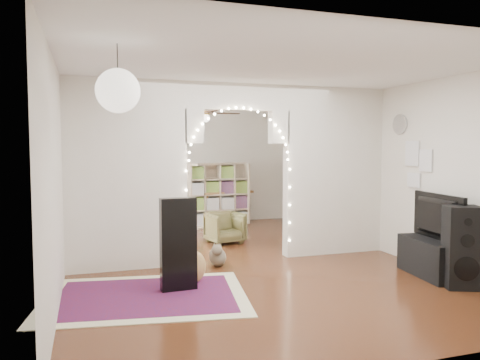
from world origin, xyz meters
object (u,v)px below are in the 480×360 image
object	(u,v)px
acoustic_guitar	(192,254)
dining_chair_right	(224,229)
floor_speaker	(462,247)
dining_table	(222,193)
media_console	(430,258)
bookcase	(219,194)
dining_chair_left	(226,227)

from	to	relation	value
acoustic_guitar	dining_chair_right	size ratio (longest dim) A/B	1.54
dining_chair_right	floor_speaker	bearing A→B (deg)	-71.62
acoustic_guitar	dining_table	distance (m)	4.83
acoustic_guitar	floor_speaker	world-z (taller)	acoustic_guitar
media_console	acoustic_guitar	bearing A→B (deg)	175.23
media_console	bookcase	distance (m)	5.15
media_console	dining_chair_right	bearing A→B (deg)	131.59
acoustic_guitar	dining_chair_left	distance (m)	2.63
bookcase	dining_chair_left	xyz separation A→B (m)	(-0.38, -1.85, -0.42)
dining_table	dining_chair_right	world-z (taller)	dining_table
media_console	dining_chair_left	size ratio (longest dim) A/B	1.64
acoustic_guitar	bookcase	xyz separation A→B (m)	(1.52, 4.22, 0.31)
acoustic_guitar	floor_speaker	xyz separation A→B (m)	(3.13, -1.21, 0.12)
floor_speaker	bookcase	bearing A→B (deg)	129.62
floor_speaker	bookcase	size ratio (longest dim) A/B	0.73
acoustic_guitar	bookcase	size ratio (longest dim) A/B	0.64
dining_table	floor_speaker	bearing A→B (deg)	-84.69
media_console	bookcase	size ratio (longest dim) A/B	0.72
floor_speaker	dining_chair_left	distance (m)	4.10
bookcase	dining_chair_right	size ratio (longest dim) A/B	2.40
dining_table	dining_chair_right	distance (m)	2.33
media_console	bookcase	world-z (taller)	bookcase
dining_table	dining_chair_left	size ratio (longest dim) A/B	2.14
floor_speaker	dining_table	bearing A→B (deg)	127.19
dining_chair_right	acoustic_guitar	bearing A→B (deg)	-127.06
dining_chair_left	dining_chair_right	bearing A→B (deg)	-137.26
dining_chair_left	dining_chair_right	world-z (taller)	dining_chair_left
dining_chair_left	dining_chair_right	xyz separation A→B (m)	(-0.05, -0.07, -0.01)
floor_speaker	media_console	distance (m)	0.61
media_console	dining_chair_left	xyz separation A→B (m)	(-1.99, 3.02, 0.03)
acoustic_guitar	media_console	xyz separation A→B (m)	(3.13, -0.65, -0.14)
acoustic_guitar	floor_speaker	distance (m)	3.36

